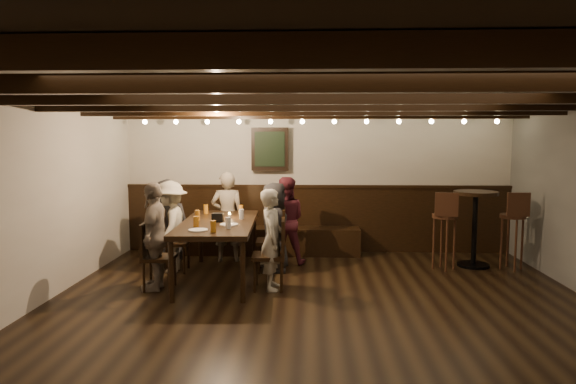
{
  "coord_description": "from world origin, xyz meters",
  "views": [
    {
      "loc": [
        -0.13,
        -5.21,
        1.93
      ],
      "look_at": [
        -0.41,
        1.3,
        1.25
      ],
      "focal_mm": 32.0,
      "sensor_mm": 36.0,
      "label": 1
    }
  ],
  "objects_px": {
    "dining_table": "(218,226)",
    "chair_right_near": "(272,252)",
    "person_left_far": "(155,236)",
    "bar_stool_right": "(512,241)",
    "person_bench_left": "(168,221)",
    "high_top_table": "(475,217)",
    "chair_left_near": "(174,253)",
    "chair_left_far": "(158,269)",
    "person_bench_centre": "(227,217)",
    "chair_right_far": "(270,268)",
    "person_bench_right": "(285,220)",
    "person_right_near": "(274,227)",
    "person_left_near": "(171,226)",
    "bar_stool_left": "(444,241)",
    "person_right_far": "(272,239)"
  },
  "relations": [
    {
      "from": "dining_table",
      "to": "chair_right_near",
      "type": "height_order",
      "value": "chair_right_near"
    },
    {
      "from": "person_left_far",
      "to": "bar_stool_right",
      "type": "distance_m",
      "value": 5.1
    },
    {
      "from": "person_bench_left",
      "to": "high_top_table",
      "type": "height_order",
      "value": "person_bench_left"
    },
    {
      "from": "dining_table",
      "to": "person_bench_left",
      "type": "xyz_separation_m",
      "value": [
        -0.94,
        0.86,
        -0.08
      ]
    },
    {
      "from": "chair_left_near",
      "to": "chair_left_far",
      "type": "distance_m",
      "value": 0.9
    },
    {
      "from": "person_bench_centre",
      "to": "bar_stool_right",
      "type": "distance_m",
      "value": 4.29
    },
    {
      "from": "dining_table",
      "to": "chair_left_far",
      "type": "relative_size",
      "value": 2.54
    },
    {
      "from": "chair_right_near",
      "to": "chair_right_far",
      "type": "xyz_separation_m",
      "value": [
        0.04,
        -0.9,
        -0.0
      ]
    },
    {
      "from": "dining_table",
      "to": "chair_left_near",
      "type": "distance_m",
      "value": 0.97
    },
    {
      "from": "person_bench_right",
      "to": "person_right_near",
      "type": "height_order",
      "value": "person_bench_right"
    },
    {
      "from": "chair_right_far",
      "to": "high_top_table",
      "type": "height_order",
      "value": "high_top_table"
    },
    {
      "from": "person_left_far",
      "to": "high_top_table",
      "type": "xyz_separation_m",
      "value": [
        4.45,
        1.36,
        0.06
      ]
    },
    {
      "from": "dining_table",
      "to": "person_left_far",
      "type": "height_order",
      "value": "person_left_far"
    },
    {
      "from": "chair_right_far",
      "to": "person_bench_left",
      "type": "bearing_deg",
      "value": 50.18
    },
    {
      "from": "person_bench_left",
      "to": "person_left_near",
      "type": "height_order",
      "value": "person_left_near"
    },
    {
      "from": "chair_left_near",
      "to": "person_left_near",
      "type": "xyz_separation_m",
      "value": [
        -0.03,
        -0.0,
        0.39
      ]
    },
    {
      "from": "person_bench_right",
      "to": "person_right_near",
      "type": "relative_size",
      "value": 1.04
    },
    {
      "from": "chair_right_far",
      "to": "chair_left_near",
      "type": "bearing_deg",
      "value": 57.95
    },
    {
      "from": "chair_left_near",
      "to": "person_bench_left",
      "type": "xyz_separation_m",
      "value": [
        -0.2,
        0.44,
        0.39
      ]
    },
    {
      "from": "person_bench_centre",
      "to": "person_left_far",
      "type": "height_order",
      "value": "person_bench_centre"
    },
    {
      "from": "chair_left_near",
      "to": "person_bench_right",
      "type": "xyz_separation_m",
      "value": [
        1.6,
        0.52,
        0.4
      ]
    },
    {
      "from": "chair_left_far",
      "to": "person_bench_right",
      "type": "xyz_separation_m",
      "value": [
        1.56,
        1.42,
        0.41
      ]
    },
    {
      "from": "dining_table",
      "to": "person_bench_right",
      "type": "xyz_separation_m",
      "value": [
        0.86,
        0.94,
        -0.07
      ]
    },
    {
      "from": "person_right_near",
      "to": "bar_stool_right",
      "type": "relative_size",
      "value": 1.12
    },
    {
      "from": "bar_stool_left",
      "to": "chair_left_far",
      "type": "bearing_deg",
      "value": -155.55
    },
    {
      "from": "person_bench_centre",
      "to": "person_bench_right",
      "type": "xyz_separation_m",
      "value": [
        0.91,
        -0.11,
        -0.04
      ]
    },
    {
      "from": "person_left_near",
      "to": "bar_stool_left",
      "type": "distance_m",
      "value": 4.0
    },
    {
      "from": "bar_stool_right",
      "to": "person_bench_left",
      "type": "bearing_deg",
      "value": 177.02
    },
    {
      "from": "person_bench_right",
      "to": "person_right_far",
      "type": "xyz_separation_m",
      "value": [
        -0.09,
        -1.36,
        -0.03
      ]
    },
    {
      "from": "person_bench_left",
      "to": "person_left_near",
      "type": "distance_m",
      "value": 0.47
    },
    {
      "from": "person_bench_right",
      "to": "person_left_near",
      "type": "height_order",
      "value": "person_bench_right"
    },
    {
      "from": "chair_left_near",
      "to": "chair_right_near",
      "type": "relative_size",
      "value": 0.95
    },
    {
      "from": "chair_right_near",
      "to": "chair_right_far",
      "type": "relative_size",
      "value": 1.02
    },
    {
      "from": "person_right_far",
      "to": "chair_right_near",
      "type": "bearing_deg",
      "value": 1.95
    },
    {
      "from": "chair_right_near",
      "to": "person_bench_right",
      "type": "bearing_deg",
      "value": -21.87
    },
    {
      "from": "person_left_far",
      "to": "high_top_table",
      "type": "relative_size",
      "value": 1.21
    },
    {
      "from": "chair_left_far",
      "to": "chair_right_far",
      "type": "bearing_deg",
      "value": 90.0
    },
    {
      "from": "chair_right_far",
      "to": "high_top_table",
      "type": "bearing_deg",
      "value": -68.96
    },
    {
      "from": "chair_right_near",
      "to": "person_right_near",
      "type": "bearing_deg",
      "value": -90.0
    },
    {
      "from": "high_top_table",
      "to": "bar_stool_left",
      "type": "height_order",
      "value": "bar_stool_left"
    },
    {
      "from": "dining_table",
      "to": "chair_right_far",
      "type": "relative_size",
      "value": 2.42
    },
    {
      "from": "chair_right_near",
      "to": "person_left_near",
      "type": "distance_m",
      "value": 1.52
    },
    {
      "from": "person_left_near",
      "to": "person_left_far",
      "type": "bearing_deg",
      "value": -0.0
    },
    {
      "from": "chair_right_far",
      "to": "person_right_near",
      "type": "xyz_separation_m",
      "value": [
        -0.01,
        0.9,
        0.37
      ]
    },
    {
      "from": "person_left_near",
      "to": "person_bench_centre",
      "type": "bearing_deg",
      "value": 128.66
    },
    {
      "from": "chair_right_near",
      "to": "dining_table",
      "type": "bearing_deg",
      "value": 122.03
    },
    {
      "from": "chair_left_near",
      "to": "high_top_table",
      "type": "distance_m",
      "value": 4.51
    },
    {
      "from": "person_right_far",
      "to": "high_top_table",
      "type": "relative_size",
      "value": 1.13
    },
    {
      "from": "person_left_near",
      "to": "chair_right_far",
      "type": "bearing_deg",
      "value": 58.51
    },
    {
      "from": "chair_right_near",
      "to": "high_top_table",
      "type": "xyz_separation_m",
      "value": [
        3.02,
        0.4,
        0.47
      ]
    }
  ]
}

